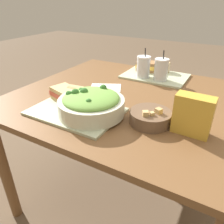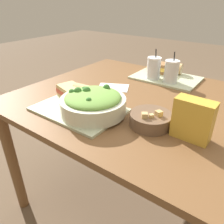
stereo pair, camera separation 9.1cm
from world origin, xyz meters
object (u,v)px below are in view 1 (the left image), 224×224
(salad_bowl, at_px, (91,103))
(baguette_far, at_px, (164,67))
(sandwich_far, at_px, (148,66))
(napkin_folded, at_px, (106,88))
(soup_bowl, at_px, (150,117))
(baguette_near, at_px, (79,93))
(sandwich_near, at_px, (66,94))
(chip_bag, at_px, (193,115))
(drink_cup_red, at_px, (161,70))
(drink_cup_dark, at_px, (143,67))

(salad_bowl, height_order, baguette_far, salad_bowl)
(sandwich_far, distance_m, napkin_folded, 0.41)
(salad_bowl, height_order, sandwich_far, salad_bowl)
(soup_bowl, relative_size, napkin_folded, 0.82)
(salad_bowl, bearing_deg, baguette_far, 82.95)
(sandwich_far, xyz_separation_m, napkin_folded, (-0.11, -0.40, -0.04))
(baguette_near, relative_size, napkin_folded, 0.50)
(sandwich_near, xyz_separation_m, chip_bag, (0.60, 0.02, 0.04))
(baguette_far, distance_m, napkin_folded, 0.48)
(baguette_far, relative_size, drink_cup_red, 0.43)
(baguette_far, xyz_separation_m, drink_cup_dark, (-0.09, -0.17, 0.03))
(sandwich_near, distance_m, baguette_far, 0.75)
(sandwich_near, height_order, sandwich_far, same)
(baguette_near, xyz_separation_m, sandwich_far, (0.13, 0.63, -0.00))
(baguette_near, distance_m, drink_cup_dark, 0.51)
(baguette_near, bearing_deg, baguette_far, -24.96)
(sandwich_near, height_order, baguette_near, baguette_near)
(drink_cup_red, height_order, chip_bag, drink_cup_red)
(soup_bowl, relative_size, sandwich_near, 0.99)
(salad_bowl, height_order, baguette_near, salad_bowl)
(drink_cup_red, bearing_deg, sandwich_far, 133.70)
(baguette_near, relative_size, drink_cup_dark, 0.58)
(drink_cup_dark, bearing_deg, salad_bowl, -90.69)
(baguette_near, distance_m, napkin_folded, 0.23)
(drink_cup_dark, bearing_deg, drink_cup_red, 0.00)
(sandwich_far, distance_m, chip_bag, 0.77)
(soup_bowl, distance_m, napkin_folded, 0.45)
(soup_bowl, distance_m, chip_bag, 0.17)
(sandwich_far, height_order, napkin_folded, sandwich_far)
(soup_bowl, height_order, drink_cup_red, drink_cup_red)
(drink_cup_dark, xyz_separation_m, napkin_folded, (-0.13, -0.26, -0.07))
(drink_cup_red, bearing_deg, baguette_far, 99.90)
(baguette_far, distance_m, drink_cup_dark, 0.20)
(soup_bowl, distance_m, baguette_near, 0.39)
(napkin_folded, bearing_deg, salad_bowl, -69.40)
(salad_bowl, xyz_separation_m, sandwich_far, (-0.01, 0.72, -0.02))
(salad_bowl, height_order, sandwich_near, salad_bowl)
(baguette_far, relative_size, chip_bag, 0.50)
(sandwich_near, xyz_separation_m, baguette_far, (0.28, 0.70, 0.00))
(sandwich_near, height_order, napkin_folded, sandwich_near)
(baguette_near, relative_size, sandwich_far, 0.67)
(napkin_folded, bearing_deg, sandwich_far, 74.93)
(baguette_near, bearing_deg, salad_bowl, -128.50)
(baguette_near, xyz_separation_m, chip_bag, (0.55, -0.01, 0.03))
(soup_bowl, relative_size, baguette_far, 2.18)
(chip_bag, bearing_deg, soup_bowl, -175.92)
(salad_bowl, relative_size, drink_cup_red, 1.58)
(salad_bowl, xyz_separation_m, chip_bag, (0.41, 0.08, 0.02))
(baguette_far, xyz_separation_m, napkin_folded, (-0.21, -0.43, -0.05))
(soup_bowl, height_order, napkin_folded, soup_bowl)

